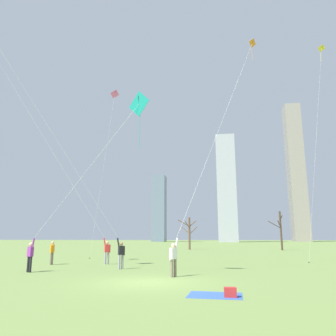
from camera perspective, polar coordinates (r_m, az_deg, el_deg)
ground_plane at (r=14.87m, az=-3.50°, el=-19.42°), size 400.00×400.00×0.00m
kite_flyer_midfield_right_orange at (r=17.66m, az=3.50°, el=-8.80°), size 6.24×9.85×18.70m
kite_flyer_midfield_left_purple at (r=24.49m, az=-14.19°, el=-7.97°), size 9.84×5.33×17.78m
kite_flyer_foreground_left_teal at (r=19.45m, az=-19.65°, el=-9.31°), size 7.30×1.91×9.66m
kite_flyer_far_back_white at (r=20.36m, az=-14.77°, el=-3.73°), size 10.58×7.14×19.07m
bystander_strolling_midfield at (r=25.30m, az=-19.67°, el=-13.65°), size 0.24×0.51×1.62m
distant_kite_high_overhead_pink at (r=35.40m, az=-9.68°, el=10.47°), size 1.61×2.35×17.44m
distant_kite_drifting_right_yellow at (r=35.01m, az=25.12°, el=14.70°), size 4.27×3.76×20.35m
picnic_spot at (r=11.63m, az=9.74°, el=-20.89°), size 1.88×1.51×0.31m
bare_tree_rightmost at (r=52.45m, az=19.14°, el=-10.12°), size 2.01×1.71×5.78m
bare_tree_left_of_center at (r=52.50m, az=3.74°, el=-11.10°), size 3.05×1.93×5.00m
skyline_wide_slab at (r=132.63m, az=10.21°, el=-3.39°), size 7.51×7.07×42.81m
skyline_squat_block at (r=157.25m, az=21.53°, el=-0.50°), size 6.77×7.94×62.09m
skyline_slender_spire at (r=141.95m, az=-1.58°, el=-7.07°), size 5.64×6.99×28.33m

